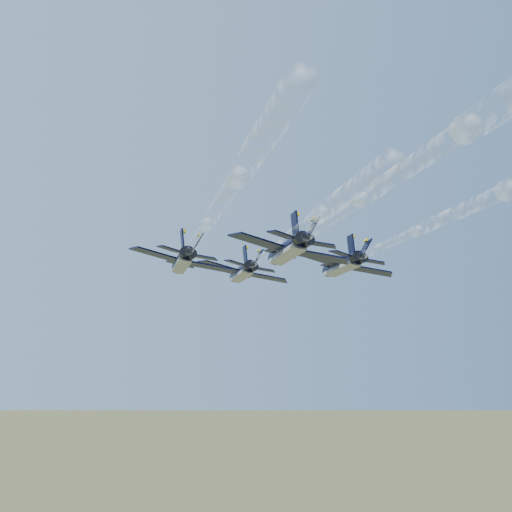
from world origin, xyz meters
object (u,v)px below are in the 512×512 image
object	(u,v)px
jet_lead	(242,272)
jet_left	(182,261)
jet_slot	(287,250)
jet_right	(341,265)

from	to	relation	value
jet_lead	jet_left	bearing A→B (deg)	-123.41
jet_lead	jet_slot	xyz separation A→B (m)	(-4.88, -28.74, 0.00)
jet_lead	jet_right	size ratio (longest dim) A/B	1.00
jet_lead	jet_slot	bearing A→B (deg)	-89.54
jet_lead	jet_slot	distance (m)	29.15
jet_left	jet_right	size ratio (longest dim) A/B	1.00
jet_left	jet_slot	bearing A→B (deg)	-55.25
jet_left	jet_slot	size ratio (longest dim) A/B	1.00
jet_lead	jet_right	xyz separation A→B (m)	(8.33, -15.08, 0.00)
jet_lead	jet_right	world-z (taller)	same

